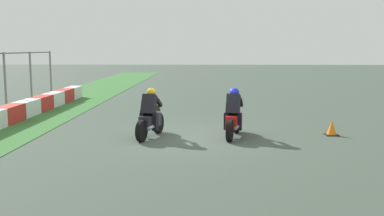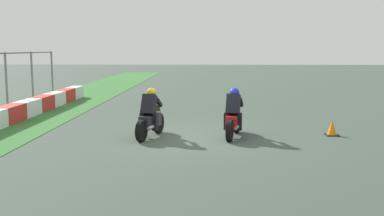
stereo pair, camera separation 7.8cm
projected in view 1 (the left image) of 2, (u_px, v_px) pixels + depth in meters
ground_plane at (192, 137)px, 13.54m from camera, size 120.00×120.00×0.00m
rider_lane_a at (234, 117)px, 13.48m from camera, size 2.02×0.64×1.51m
rider_lane_b at (150, 117)px, 13.43m from camera, size 2.01×0.67×1.51m
traffic_cone at (332, 128)px, 13.79m from camera, size 0.40×0.40×0.48m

